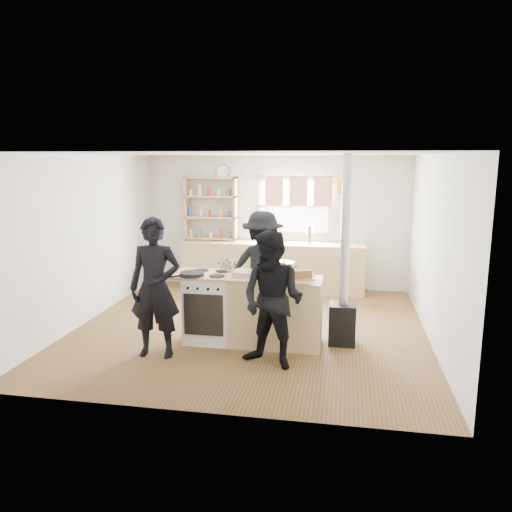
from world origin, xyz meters
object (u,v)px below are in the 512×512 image
Objects in this scene: stockpot_counter at (285,268)px; flue_heater at (343,297)px; roast_tray at (248,273)px; person_near_left at (155,288)px; cooking_island at (253,309)px; thermos at (310,235)px; skillet_greens at (192,274)px; person_near_right at (273,300)px; stockpot_stove at (228,265)px; bread_board at (303,275)px; person_far at (262,268)px.

flue_heater is (0.77, 0.10, -0.38)m from stockpot_counter.
roast_tray is 1.21m from person_near_left.
cooking_island is at bearing 35.26° from roast_tray.
roast_tray is at bearing -102.06° from thermos.
person_near_right is at bearing -25.15° from skillet_greens.
stockpot_counter is at bearing -92.78° from thermos.
person_near_left reaches higher than thermos.
stockpot_stove is 0.61× the size of bread_board.
cooking_island is 1.20m from flue_heater.
flue_heater is at bearing -1.00° from stockpot_stove.
stockpot_counter is at bearing 11.88° from cooking_island.
cooking_island is at bearing 170.49° from bread_board.
person_near_right is at bearing -132.06° from flue_heater.
person_near_left reaches higher than bread_board.
person_far is at bearing 91.10° from cooking_island.
bread_board is 0.13× the size of flue_heater.
roast_tray is 0.73m from bread_board.
flue_heater reaches higher than bread_board.
flue_heater is (0.51, 0.29, -0.34)m from bread_board.
person_near_left is (-2.28, -0.82, 0.23)m from flue_heater.
person_far is (-0.68, 0.98, -0.14)m from bread_board.
person_near_left is (-0.72, -0.85, -0.13)m from stockpot_stove.
skillet_greens is (-1.31, -2.95, -0.10)m from thermos.
stockpot_counter is at bearing -172.93° from flue_heater.
person_near_right is at bearing -57.52° from roast_tray.
thermos is 2.70m from flue_heater.
flue_heater is at bearing 10.49° from skillet_greens.
roast_tray is 1.10× the size of bread_board.
skillet_greens is (-0.77, -0.18, 0.49)m from cooking_island.
person_far reaches higher than thermos.
bread_board is at bearing -37.72° from stockpot_counter.
thermos is at bearing 65.98° from skillet_greens.
stockpot_counter is at bearing 12.66° from skillet_greens.
cooking_island is (-0.54, -2.77, -0.59)m from thermos.
flue_heater reaches higher than roast_tray.
skillet_greens is 1.44m from bread_board.
person_far reaches higher than stockpot_counter.
person_near_right is at bearing -7.44° from person_near_left.
person_far reaches higher than skillet_greens.
person_near_left reaches higher than skillet_greens.
person_near_right reaches higher than skillet_greens.
person_near_right is at bearing -116.19° from bread_board.
skillet_greens is at bearing -134.64° from stockpot_stove.
stockpot_counter is at bearing 126.19° from person_far.
roast_tray is at bearing -164.64° from stockpot_counter.
person_near_right is 0.97× the size of person_far.
stockpot_stove is at bearing 150.38° from person_near_right.
bread_board is at bearing 132.43° from person_far.
skillet_greens is 1.25× the size of roast_tray.
skillet_greens is at bearing -169.15° from roast_tray.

